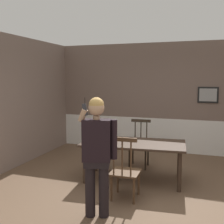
{
  "coord_description": "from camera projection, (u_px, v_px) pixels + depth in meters",
  "views": [
    {
      "loc": [
        0.96,
        -4.27,
        1.92
      ],
      "look_at": [
        -0.33,
        -0.44,
        1.42
      ],
      "focal_mm": 44.26,
      "sensor_mm": 36.0,
      "label": 1
    }
  ],
  "objects": [
    {
      "name": "ground_plane",
      "position": [
        140.0,
        195.0,
        4.55
      ],
      "size": [
        6.4,
        6.4,
        0.0
      ],
      "primitive_type": "plane",
      "color": "brown"
    },
    {
      "name": "dining_table",
      "position": [
        133.0,
        146.0,
        5.12
      ],
      "size": [
        1.95,
        1.07,
        0.73
      ],
      "rotation": [
        0.0,
        0.0,
        0.09
      ],
      "color": "#38281E",
      "rests_on": "ground_plane"
    },
    {
      "name": "chair_near_window",
      "position": [
        125.0,
        170.0,
        4.34
      ],
      "size": [
        0.46,
        0.46,
        1.03
      ],
      "rotation": [
        0.0,
        0.0,
        0.02
      ],
      "color": "#513823",
      "rests_on": "ground_plane"
    },
    {
      "name": "room_back_partition",
      "position": [
        166.0,
        100.0,
        7.11
      ],
      "size": [
        5.82,
        0.17,
        2.81
      ],
      "color": "#756056",
      "rests_on": "ground_plane"
    },
    {
      "name": "chair_by_doorway",
      "position": [
        139.0,
        145.0,
        5.95
      ],
      "size": [
        0.44,
        0.44,
        1.01
      ],
      "rotation": [
        0.0,
        0.0,
        3.18
      ],
      "color": "#2D2319",
      "rests_on": "ground_plane"
    },
    {
      "name": "person_figure",
      "position": [
        97.0,
        150.0,
        3.73
      ],
      "size": [
        0.52,
        0.3,
        1.66
      ],
      "rotation": [
        0.0,
        0.0,
        3.41
      ],
      "color": "black",
      "rests_on": "ground_plane"
    }
  ]
}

